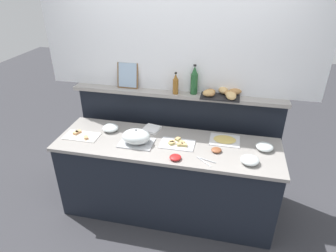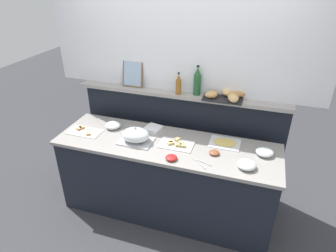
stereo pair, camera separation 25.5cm
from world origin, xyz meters
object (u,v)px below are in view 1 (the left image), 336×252
sandwich_platter_side (178,143)px  glass_bowl_large (265,147)px  condiment_bowl_dark (175,157)px  bread_basket (222,94)px  vinegar_bottle_amber (176,84)px  serving_cloche (136,137)px  wine_bottle_green (194,81)px  cold_cuts_platter (225,140)px  glass_bowl_small (250,160)px  sandwich_platter_front (81,136)px  napkin_stack (152,129)px  condiment_bowl_cream (216,150)px  serving_tongs (205,161)px  framed_picture (128,75)px  glass_bowl_medium (111,128)px

sandwich_platter_side → glass_bowl_large: 0.84m
condiment_bowl_dark → bread_basket: (0.35, 0.68, 0.39)m
sandwich_platter_side → vinegar_bottle_amber: (-0.10, 0.42, 0.46)m
serving_cloche → condiment_bowl_dark: size_ratio=3.10×
serving_cloche → bread_basket: (0.79, 0.50, 0.34)m
wine_bottle_green → cold_cuts_platter: bearing=-37.7°
glass_bowl_small → condiment_bowl_dark: glass_bowl_small is taller
glass_bowl_small → wine_bottle_green: 1.00m
glass_bowl_large → wine_bottle_green: 0.97m
sandwich_platter_front → napkin_stack: (0.68, 0.29, 0.00)m
cold_cuts_platter → wine_bottle_green: bearing=142.3°
glass_bowl_large → condiment_bowl_cream: glass_bowl_large is taller
napkin_stack → vinegar_bottle_amber: bearing=39.6°
serving_tongs → framed_picture: bearing=143.3°
condiment_bowl_cream → bread_basket: bread_basket is taller
sandwich_platter_side → glass_bowl_large: size_ratio=2.05×
sandwich_platter_side → condiment_bowl_cream: 0.39m
sandwich_platter_front → framed_picture: (0.35, 0.55, 0.51)m
serving_cloche → napkin_stack: 0.31m
glass_bowl_large → serving_tongs: size_ratio=0.92×
serving_cloche → wine_bottle_green: (0.49, 0.53, 0.44)m
glass_bowl_medium → napkin_stack: glass_bowl_medium is taller
condiment_bowl_dark → framed_picture: 1.12m
serving_cloche → glass_bowl_medium: bearing=151.9°
bread_basket → glass_bowl_medium: bearing=-164.8°
glass_bowl_large → vinegar_bottle_amber: 1.09m
glass_bowl_large → vinegar_bottle_amber: vinegar_bottle_amber is taller
condiment_bowl_dark → serving_tongs: condiment_bowl_dark is taller
glass_bowl_small → bread_basket: size_ratio=0.38×
glass_bowl_small → framed_picture: size_ratio=0.57×
sandwich_platter_side → bread_basket: (0.38, 0.43, 0.40)m
condiment_bowl_cream → sandwich_platter_front: bearing=-179.3°
glass_bowl_small → vinegar_bottle_amber: 1.09m
glass_bowl_large → glass_bowl_medium: size_ratio=0.96×
napkin_stack → bread_basket: 0.84m
cold_cuts_platter → bread_basket: 0.48m
sandwich_platter_side → framed_picture: (-0.66, 0.48, 0.50)m
wine_bottle_green → serving_tongs: bearing=-72.8°
sandwich_platter_side → serving_tongs: bearing=-37.6°
glass_bowl_medium → framed_picture: size_ratio=0.59×
sandwich_platter_side → sandwich_platter_front: bearing=-176.5°
serving_cloche → bread_basket: size_ratio=0.78×
sandwich_platter_front → condiment_bowl_cream: (1.40, 0.02, 0.01)m
condiment_bowl_dark → vinegar_bottle_amber: 0.82m
glass_bowl_medium → vinegar_bottle_amber: size_ratio=0.73×
serving_tongs → vinegar_bottle_amber: size_ratio=0.76×
glass_bowl_large → condiment_bowl_dark: glass_bowl_large is taller
napkin_stack → sandwich_platter_side: bearing=-34.7°
sandwich_platter_front → framed_picture: size_ratio=1.22×
sandwich_platter_side → glass_bowl_small: size_ratio=2.04×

